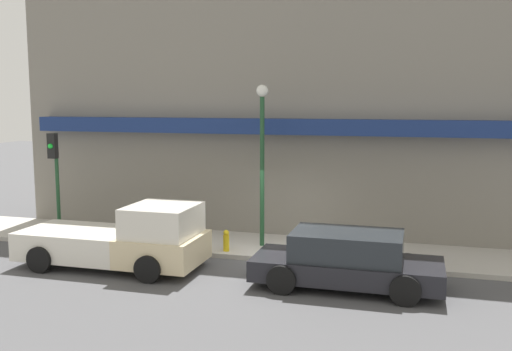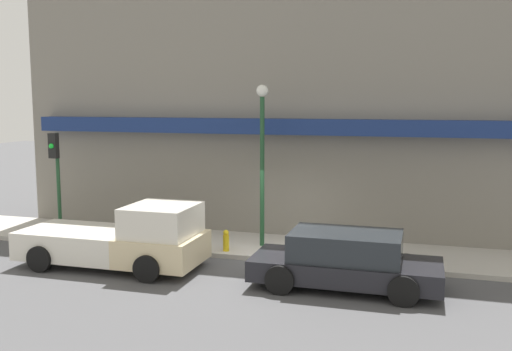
{
  "view_description": "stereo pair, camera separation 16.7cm",
  "coord_description": "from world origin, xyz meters",
  "px_view_note": "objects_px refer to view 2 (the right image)",
  "views": [
    {
      "loc": [
        3.99,
        -15.32,
        4.59
      ],
      "look_at": [
        -0.7,
        1.14,
        2.34
      ],
      "focal_mm": 40.0,
      "sensor_mm": 36.0,
      "label": 1
    },
    {
      "loc": [
        4.15,
        -15.28,
        4.59
      ],
      "look_at": [
        -0.7,
        1.14,
        2.34
      ],
      "focal_mm": 40.0,
      "sensor_mm": 36.0,
      "label": 2
    }
  ],
  "objects_px": {
    "pickup_truck": "(123,239)",
    "street_lamp": "(262,145)",
    "traffic_light": "(56,166)",
    "fire_hydrant": "(226,240)",
    "parked_car": "(345,260)"
  },
  "relations": [
    {
      "from": "pickup_truck",
      "to": "street_lamp",
      "type": "xyz_separation_m",
      "value": [
        3.16,
        2.89,
        2.47
      ]
    },
    {
      "from": "parked_car",
      "to": "traffic_light",
      "type": "distance_m",
      "value": 9.94
    },
    {
      "from": "pickup_truck",
      "to": "traffic_light",
      "type": "xyz_separation_m",
      "value": [
        -3.47,
        1.94,
        1.71
      ]
    },
    {
      "from": "fire_hydrant",
      "to": "traffic_light",
      "type": "relative_size",
      "value": 0.19
    },
    {
      "from": "pickup_truck",
      "to": "street_lamp",
      "type": "height_order",
      "value": "street_lamp"
    },
    {
      "from": "pickup_truck",
      "to": "traffic_light",
      "type": "distance_m",
      "value": 4.33
    },
    {
      "from": "pickup_truck",
      "to": "parked_car",
      "type": "height_order",
      "value": "pickup_truck"
    },
    {
      "from": "pickup_truck",
      "to": "parked_car",
      "type": "bearing_deg",
      "value": -0.5
    },
    {
      "from": "fire_hydrant",
      "to": "street_lamp",
      "type": "bearing_deg",
      "value": 47.51
    },
    {
      "from": "parked_car",
      "to": "fire_hydrant",
      "type": "xyz_separation_m",
      "value": [
        -3.81,
        1.96,
        -0.23
      ]
    },
    {
      "from": "pickup_truck",
      "to": "fire_hydrant",
      "type": "height_order",
      "value": "pickup_truck"
    },
    {
      "from": "parked_car",
      "to": "traffic_light",
      "type": "bearing_deg",
      "value": 168.67
    },
    {
      "from": "street_lamp",
      "to": "traffic_light",
      "type": "distance_m",
      "value": 6.74
    },
    {
      "from": "pickup_truck",
      "to": "street_lamp",
      "type": "bearing_deg",
      "value": 41.92
    },
    {
      "from": "street_lamp",
      "to": "traffic_light",
      "type": "height_order",
      "value": "street_lamp"
    }
  ]
}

